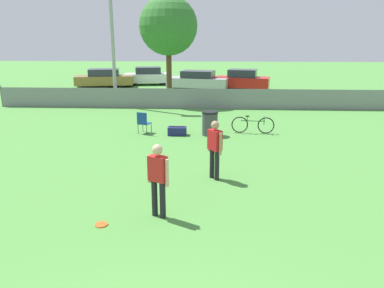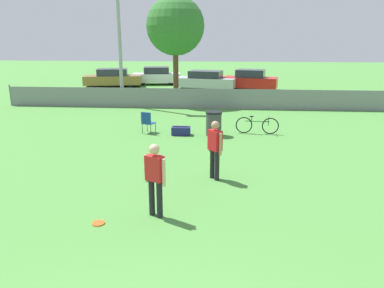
% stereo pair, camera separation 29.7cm
% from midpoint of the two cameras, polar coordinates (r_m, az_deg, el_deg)
% --- Properties ---
extents(fence_backline, '(22.83, 0.07, 1.21)m').
position_cam_midpoint_polar(fence_backline, '(20.80, 2.82, 6.91)').
color(fence_backline, gray).
rests_on(fence_backline, ground_plane).
extents(light_pole, '(0.90, 0.36, 9.05)m').
position_cam_midpoint_polar(light_pole, '(21.88, -10.82, 19.58)').
color(light_pole, '#9E9EA3').
rests_on(light_pole, ground_plane).
extents(tree_near_pole, '(3.39, 3.39, 6.15)m').
position_cam_midpoint_polar(tree_near_pole, '(22.77, -2.17, 17.50)').
color(tree_near_pole, brown).
rests_on(tree_near_pole, ground_plane).
extents(player_defender_red, '(0.50, 0.38, 1.65)m').
position_cam_midpoint_polar(player_defender_red, '(8.08, -4.61, -4.77)').
color(player_defender_red, black).
rests_on(player_defender_red, ground_plane).
extents(player_thrower_red, '(0.42, 0.45, 1.65)m').
position_cam_midpoint_polar(player_thrower_red, '(10.22, 4.35, -0.30)').
color(player_thrower_red, black).
rests_on(player_thrower_red, ground_plane).
extents(frisbee_disc, '(0.28, 0.28, 0.03)m').
position_cam_midpoint_polar(frisbee_disc, '(8.31, -13.07, -11.66)').
color(frisbee_disc, '#E5591E').
rests_on(frisbee_disc, ground_plane).
extents(folding_chair_sideline, '(0.56, 0.56, 0.90)m').
position_cam_midpoint_polar(folding_chair_sideline, '(15.40, -6.24, 3.44)').
color(folding_chair_sideline, '#333338').
rests_on(folding_chair_sideline, ground_plane).
extents(bicycle_sideline, '(1.74, 0.44, 0.73)m').
position_cam_midpoint_polar(bicycle_sideline, '(15.54, 10.44, 2.83)').
color(bicycle_sideline, black).
rests_on(bicycle_sideline, ground_plane).
extents(trash_bin, '(0.65, 0.65, 0.97)m').
position_cam_midpoint_polar(trash_bin, '(15.04, 3.89, 3.16)').
color(trash_bin, '#3F3F44').
rests_on(trash_bin, ground_plane).
extents(gear_bag_sideline, '(0.74, 0.40, 0.36)m').
position_cam_midpoint_polar(gear_bag_sideline, '(15.13, -1.13, 2.01)').
color(gear_bag_sideline, navy).
rests_on(gear_bag_sideline, ground_plane).
extents(parked_car_tan, '(4.75, 2.62, 1.41)m').
position_cam_midpoint_polar(parked_car_tan, '(30.96, -11.70, 9.82)').
color(parked_car_tan, black).
rests_on(parked_car_tan, ground_plane).
extents(parked_car_white, '(4.13, 2.25, 1.44)m').
position_cam_midpoint_polar(parked_car_white, '(31.88, -5.13, 10.29)').
color(parked_car_white, black).
rests_on(parked_car_white, ground_plane).
extents(parked_car_silver, '(4.79, 2.67, 1.41)m').
position_cam_midpoint_polar(parked_car_silver, '(28.53, 2.39, 9.65)').
color(parked_car_silver, black).
rests_on(parked_car_silver, ground_plane).
extents(parked_car_red, '(4.26, 2.47, 1.49)m').
position_cam_midpoint_polar(parked_car_red, '(28.91, 9.15, 9.58)').
color(parked_car_red, black).
rests_on(parked_car_red, ground_plane).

